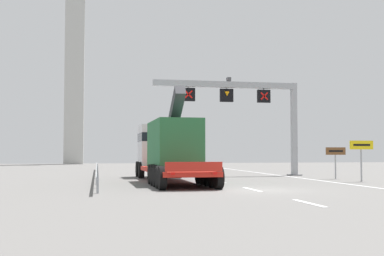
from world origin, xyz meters
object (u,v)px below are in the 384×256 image
Objects in this scene: overhead_lane_gantry at (246,100)px; bridge_pylon_distant at (75,22)px; heavy_haul_truck_red at (167,148)px; exit_sign_yellow at (361,150)px; tourist_info_sign_brown at (336,155)px.

overhead_lane_gantry is 44.62m from bridge_pylon_distant.
exit_sign_yellow is (11.29, -3.19, -0.12)m from heavy_haul_truck_red.
bridge_pylon_distant reaches higher than exit_sign_yellow.
tourist_info_sign_brown is at bearing 92.77° from exit_sign_yellow.
heavy_haul_truck_red is 11.15m from tourist_info_sign_brown.
overhead_lane_gantry is 4.58× the size of exit_sign_yellow.
bridge_pylon_distant reaches higher than tourist_info_sign_brown.
tourist_info_sign_brown is (4.44, -5.23, -4.07)m from overhead_lane_gantry.
exit_sign_yellow is 0.06× the size of bridge_pylon_distant.
tourist_info_sign_brown is at bearing -67.08° from bridge_pylon_distant.
overhead_lane_gantry is 7.98m from tourist_info_sign_brown.
overhead_lane_gantry is 10.12m from exit_sign_yellow.
bridge_pylon_distant is at bearing 110.10° from overhead_lane_gantry.
bridge_pylon_distant is (-18.95, 47.44, 19.40)m from exit_sign_yellow.
exit_sign_yellow is at bearing -15.79° from heavy_haul_truck_red.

